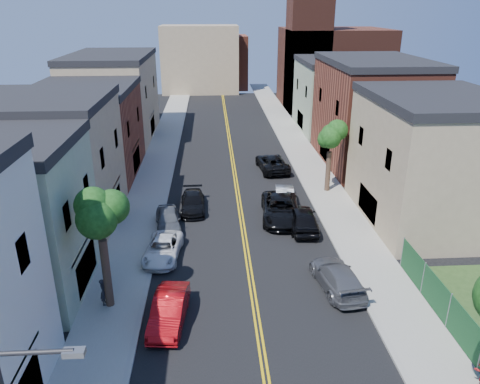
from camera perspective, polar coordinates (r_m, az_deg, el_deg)
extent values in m
cube|color=gray|center=(50.38, -9.98, 3.94)|extent=(3.20, 100.00, 0.15)
cube|color=gray|center=(51.05, 7.97, 4.30)|extent=(3.20, 100.00, 0.15)
cube|color=gray|center=(50.21, -7.99, 4.00)|extent=(0.30, 100.00, 0.15)
cube|color=gray|center=(50.73, 6.03, 4.29)|extent=(0.30, 100.00, 0.15)
cube|color=#998466|center=(36.40, -22.42, 2.89)|extent=(9.00, 10.00, 9.00)
cube|color=brown|center=(46.64, -18.31, 6.74)|extent=(9.00, 12.00, 8.00)
cube|color=#998466|center=(59.81, -15.23, 10.97)|extent=(9.00, 16.00, 9.50)
cube|color=#998466|center=(37.16, 22.41, 3.27)|extent=(9.00, 12.00, 9.00)
cube|color=brown|center=(49.53, 15.75, 9.06)|extent=(9.00, 14.00, 10.00)
cube|color=gray|center=(62.80, 11.62, 11.31)|extent=(9.00, 12.00, 8.50)
cube|color=#4C2319|center=(78.73, 11.28, 14.71)|extent=(16.00, 14.00, 12.00)
cube|color=#4C2319|center=(73.27, 8.39, 18.31)|extent=(6.00, 6.00, 22.00)
cube|color=#998466|center=(90.17, -4.92, 15.90)|extent=(14.00, 8.00, 12.00)
cube|color=brown|center=(94.26, -2.33, 15.61)|extent=(10.00, 8.00, 10.00)
cube|color=#143F1E|center=(25.16, 25.76, -15.08)|extent=(0.04, 15.00, 1.90)
cylinder|color=#3A291D|center=(26.02, -16.04, -9.55)|extent=(0.44, 0.44, 3.96)
sphere|color=#12340E|center=(24.11, -17.10, -0.74)|extent=(5.20, 5.20, 5.20)
sphere|color=#12340E|center=(23.27, -16.34, 1.28)|extent=(3.90, 3.90, 3.90)
sphere|color=#12340E|center=(24.90, -17.88, -1.41)|extent=(3.64, 3.64, 3.64)
cylinder|color=#3A291D|center=(41.23, 10.75, 2.51)|extent=(0.44, 0.44, 3.52)
sphere|color=#12340E|center=(40.17, 11.12, 7.55)|extent=(4.40, 4.40, 4.40)
sphere|color=#12340E|center=(39.77, 11.95, 8.65)|extent=(3.30, 3.30, 3.30)
sphere|color=#12340E|center=(40.58, 10.32, 7.11)|extent=(3.08, 3.08, 3.08)
cylinder|color=black|center=(12.06, -24.03, -17.53)|extent=(1.80, 0.12, 0.12)
cube|color=slate|center=(11.81, -19.69, -18.04)|extent=(0.50, 0.25, 0.15)
imported|color=#B00B10|center=(24.98, -8.69, -14.12)|extent=(2.02, 4.68, 1.50)
imported|color=white|center=(30.82, -9.44, -6.89)|extent=(2.57, 4.83, 1.29)
imported|color=#53565A|center=(34.55, -8.81, -3.35)|extent=(2.33, 4.58, 1.49)
imported|color=black|center=(37.39, -5.82, -1.28)|extent=(2.02, 4.73, 1.36)
imported|color=#4F5156|center=(27.89, 11.85, -10.17)|extent=(2.71, 5.34, 1.49)
imported|color=black|center=(34.41, 7.73, -3.21)|extent=(2.23, 5.04, 1.69)
imported|color=#B7BBC0|center=(39.00, 5.47, -0.24)|extent=(1.94, 4.35, 1.39)
imported|color=black|center=(46.42, 3.98, 3.60)|extent=(3.19, 5.91, 1.57)
imported|color=black|center=(35.79, 5.01, -2.05)|extent=(3.31, 6.35, 1.71)
imported|color=#24232B|center=(26.78, -16.38, -11.66)|extent=(0.38, 0.57, 1.55)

